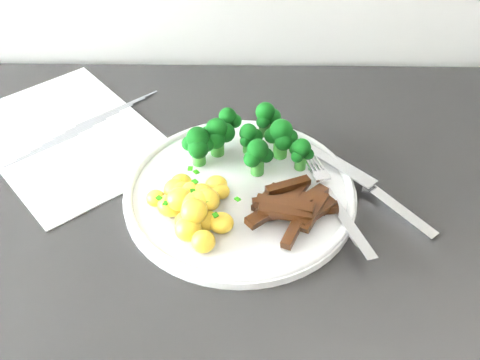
{
  "coord_description": "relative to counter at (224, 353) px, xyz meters",
  "views": [
    {
      "loc": [
        0.1,
        1.1,
        1.4
      ],
      "look_at": [
        0.09,
        1.65,
        0.89
      ],
      "focal_mm": 43.99,
      "sensor_mm": 36.0,
      "label": 1
    }
  ],
  "objects": [
    {
      "name": "fork",
      "position": [
        0.15,
        -0.06,
        0.45
      ],
      "size": [
        0.08,
        0.2,
        0.02
      ],
      "color": "silver",
      "rests_on": "plate"
    },
    {
      "name": "beef_strips",
      "position": [
        0.09,
        -0.07,
        0.45
      ],
      "size": [
        0.12,
        0.12,
        0.03
      ],
      "color": "black",
      "rests_on": "plate"
    },
    {
      "name": "plate",
      "position": [
        0.03,
        -0.03,
        0.44
      ],
      "size": [
        0.3,
        0.3,
        0.02
      ],
      "color": "white",
      "rests_on": "counter"
    },
    {
      "name": "recipe_paper",
      "position": [
        -0.22,
        0.09,
        0.43
      ],
      "size": [
        0.37,
        0.38,
        0.0
      ],
      "color": "white",
      "rests_on": "counter"
    },
    {
      "name": "broccoli",
      "position": [
        0.03,
        0.04,
        0.48
      ],
      "size": [
        0.18,
        0.11,
        0.06
      ],
      "color": "#2A6E20",
      "rests_on": "plate"
    },
    {
      "name": "potatoes",
      "position": [
        -0.03,
        -0.08,
        0.46
      ],
      "size": [
        0.12,
        0.13,
        0.05
      ],
      "color": "yellow",
      "rests_on": "plate"
    },
    {
      "name": "knife",
      "position": [
        0.21,
        -0.04,
        0.44
      ],
      "size": [
        0.17,
        0.19,
        0.03
      ],
      "color": "silver",
      "rests_on": "plate"
    },
    {
      "name": "counter",
      "position": [
        0.0,
        0.0,
        0.0
      ],
      "size": [
        2.3,
        0.57,
        0.86
      ],
      "color": "black",
      "rests_on": "ground"
    }
  ]
}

